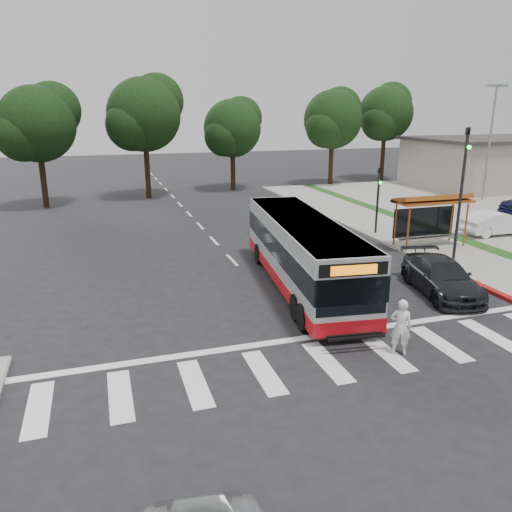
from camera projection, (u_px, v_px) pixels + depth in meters
name	position (u px, v px, depth m)	size (l,w,h in m)	color
ground	(272.00, 303.00, 19.47)	(140.00, 140.00, 0.00)	black
sidewalk_east	(400.00, 234.00, 29.96)	(4.00, 40.00, 0.12)	gray
curb_east	(371.00, 236.00, 29.37)	(0.30, 40.00, 0.15)	#9E9991
curb_east_red	(497.00, 293.00, 20.23)	(0.32, 6.00, 0.15)	maroon
commercial_building	(491.00, 164.00, 47.67)	(14.00, 10.00, 4.40)	gray
building_roof_cap	(495.00, 139.00, 47.00)	(14.60, 10.60, 0.30)	#383330
crosswalk_ladder	(327.00, 362.00, 14.89)	(18.00, 2.60, 0.01)	silver
bus_shelter	(431.00, 205.00, 26.60)	(4.20, 1.60, 2.86)	#A7511B
traffic_signal_ne_tall	(462.00, 187.00, 22.52)	(0.18, 0.37, 6.50)	black
traffic_signal_ne_short	(378.00, 194.00, 29.31)	(0.18, 0.37, 4.00)	black
lot_light_mid	(492.00, 127.00, 39.39)	(1.90, 0.35, 9.01)	gray
tree_ne_a	(333.00, 118.00, 47.98)	(6.16, 5.74, 9.30)	black
tree_ne_b	(386.00, 113.00, 51.69)	(6.16, 5.74, 10.02)	black
tree_north_a	(145.00, 113.00, 40.78)	(6.60, 6.15, 10.17)	black
tree_north_b	(233.00, 127.00, 45.28)	(5.72, 5.33, 8.43)	black
tree_north_c	(38.00, 123.00, 36.80)	(6.16, 5.74, 9.30)	black
transit_bus	(302.00, 254.00, 20.83)	(2.43, 11.22, 2.90)	#BABDBF
pedestrian	(401.00, 327.00, 15.17)	(0.65, 0.43, 1.79)	white
dark_sedan	(441.00, 277.00, 20.28)	(1.98, 4.87, 1.41)	black
parked_car_1	(497.00, 223.00, 29.43)	(1.48, 4.24, 1.40)	white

